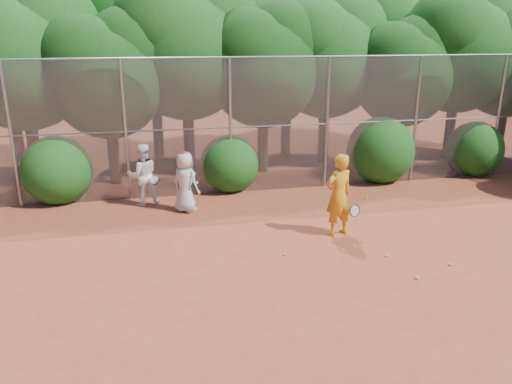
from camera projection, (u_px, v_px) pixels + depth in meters
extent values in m
plane|color=brown|center=(332.00, 279.00, 9.91)|extent=(80.00, 80.00, 0.00)
cylinder|color=gray|center=(11.00, 136.00, 13.44)|extent=(0.09, 0.09, 4.00)
cylinder|color=gray|center=(126.00, 132.00, 14.06)|extent=(0.09, 0.09, 4.00)
cylinder|color=gray|center=(230.00, 127.00, 14.67)|extent=(0.09, 0.09, 4.00)
cylinder|color=gray|center=(327.00, 124.00, 15.29)|extent=(0.09, 0.09, 4.00)
cylinder|color=gray|center=(416.00, 120.00, 15.90)|extent=(0.09, 0.09, 4.00)
cylinder|color=gray|center=(498.00, 117.00, 16.52)|extent=(0.09, 0.09, 4.00)
cylinder|color=gray|center=(264.00, 57.00, 14.26)|extent=(20.00, 0.05, 0.05)
cylinder|color=gray|center=(263.00, 126.00, 14.88)|extent=(20.00, 0.04, 0.04)
cube|color=slate|center=(263.00, 126.00, 14.88)|extent=(20.00, 0.02, 4.00)
cylinder|color=black|center=(33.00, 144.00, 15.99)|extent=(0.38, 0.38, 2.52)
sphere|color=#114511|center=(22.00, 65.00, 15.24)|extent=(4.03, 4.03, 4.03)
sphere|color=#114511|center=(48.00, 30.00, 15.47)|extent=(3.23, 3.23, 3.23)
cylinder|color=black|center=(113.00, 150.00, 15.91)|extent=(0.36, 0.36, 2.17)
sphere|color=black|center=(107.00, 82.00, 15.26)|extent=(3.47, 3.47, 3.47)
sphere|color=black|center=(129.00, 52.00, 15.46)|extent=(2.78, 2.78, 2.78)
sphere|color=black|center=(83.00, 60.00, 14.68)|extent=(2.60, 2.60, 2.60)
cylinder|color=black|center=(189.00, 133.00, 17.27)|extent=(0.39, 0.39, 2.66)
sphere|color=#114511|center=(186.00, 56.00, 16.48)|extent=(4.26, 4.26, 4.26)
sphere|color=#114511|center=(209.00, 22.00, 16.72)|extent=(3.40, 3.40, 3.40)
sphere|color=#114511|center=(162.00, 28.00, 15.77)|extent=(3.19, 3.19, 3.19)
cylinder|color=black|center=(263.00, 139.00, 17.29)|extent=(0.37, 0.37, 2.27)
sphere|color=black|center=(263.00, 73.00, 16.61)|extent=(3.64, 3.64, 3.64)
sphere|color=black|center=(282.00, 45.00, 16.82)|extent=(2.91, 2.91, 2.91)
sphere|color=black|center=(246.00, 51.00, 16.00)|extent=(2.73, 2.73, 2.73)
cylinder|color=black|center=(323.00, 130.00, 18.52)|extent=(0.38, 0.38, 2.45)
sphere|color=#114511|center=(326.00, 63.00, 17.78)|extent=(3.92, 3.92, 3.92)
sphere|color=#114511|center=(344.00, 34.00, 18.01)|extent=(3.14, 3.14, 3.14)
sphere|color=#114511|center=(311.00, 40.00, 17.13)|extent=(2.94, 2.94, 2.94)
cylinder|color=black|center=(398.00, 137.00, 18.15)|extent=(0.36, 0.36, 2.10)
sphere|color=black|center=(403.00, 79.00, 17.52)|extent=(3.36, 3.36, 3.36)
sphere|color=black|center=(417.00, 54.00, 17.72)|extent=(2.69, 2.69, 2.69)
sphere|color=black|center=(392.00, 60.00, 16.96)|extent=(2.52, 2.52, 2.52)
cylinder|color=black|center=(450.00, 124.00, 19.15)|extent=(0.39, 0.39, 2.59)
sphere|color=#114511|center=(459.00, 56.00, 18.37)|extent=(4.14, 4.14, 4.14)
sphere|color=#114511|center=(475.00, 27.00, 18.61)|extent=(3.32, 3.32, 3.32)
sphere|color=#114511|center=(448.00, 33.00, 17.68)|extent=(3.11, 3.11, 3.11)
cylinder|color=black|center=(501.00, 127.00, 19.32)|extent=(0.37, 0.37, 2.31)
sphere|color=black|center=(510.00, 67.00, 18.63)|extent=(3.70, 3.70, 3.70)
sphere|color=black|center=(503.00, 47.00, 18.01)|extent=(2.77, 2.77, 2.77)
cylinder|color=black|center=(16.00, 130.00, 17.91)|extent=(0.39, 0.39, 2.62)
sphere|color=#114511|center=(5.00, 56.00, 17.12)|extent=(4.20, 4.20, 4.20)
sphere|color=#114511|center=(30.00, 24.00, 17.36)|extent=(3.36, 3.36, 3.36)
cylinder|color=black|center=(157.00, 122.00, 19.09)|extent=(0.40, 0.40, 2.80)
sphere|color=#114511|center=(153.00, 47.00, 18.25)|extent=(4.48, 4.48, 4.48)
sphere|color=#114511|center=(175.00, 16.00, 18.51)|extent=(3.58, 3.58, 3.58)
sphere|color=#114511|center=(129.00, 21.00, 17.51)|extent=(3.36, 3.36, 3.36)
cylinder|color=black|center=(286.00, 122.00, 19.79)|extent=(0.38, 0.38, 2.52)
sphere|color=#114511|center=(287.00, 58.00, 19.03)|extent=(4.03, 4.03, 4.03)
sphere|color=#114511|center=(305.00, 30.00, 19.27)|extent=(3.23, 3.23, 3.23)
sphere|color=#114511|center=(271.00, 36.00, 18.36)|extent=(3.02, 3.02, 3.02)
cylinder|color=black|center=(384.00, 114.00, 21.24)|extent=(0.40, 0.40, 2.73)
sphere|color=#114511|center=(389.00, 48.00, 20.42)|extent=(4.37, 4.37, 4.37)
sphere|color=#114511|center=(406.00, 21.00, 20.67)|extent=(3.49, 3.49, 3.49)
sphere|color=#114511|center=(377.00, 26.00, 19.69)|extent=(3.28, 3.28, 3.28)
sphere|color=#114511|center=(57.00, 167.00, 14.23)|extent=(2.00, 2.00, 2.00)
sphere|color=#114511|center=(229.00, 161.00, 15.29)|extent=(1.80, 1.80, 1.80)
sphere|color=#114511|center=(381.00, 147.00, 16.25)|extent=(2.20, 2.20, 2.20)
sphere|color=#114511|center=(475.00, 147.00, 17.01)|extent=(1.90, 1.90, 1.90)
imported|color=orange|center=(338.00, 195.00, 11.79)|extent=(0.84, 0.68, 2.00)
torus|color=black|center=(355.00, 211.00, 11.79)|extent=(0.32, 0.16, 0.30)
cylinder|color=black|center=(349.00, 210.00, 11.98)|extent=(0.10, 0.28, 0.09)
imported|color=silver|center=(185.00, 182.00, 13.42)|extent=(0.95, 0.93, 1.65)
ellipsoid|color=#A71E17|center=(184.00, 154.00, 13.18)|extent=(0.22, 0.22, 0.13)
sphere|color=#C2DA27|center=(197.00, 183.00, 13.28)|extent=(0.07, 0.07, 0.07)
imported|color=white|center=(143.00, 175.00, 13.92)|extent=(0.94, 0.79, 1.75)
torus|color=black|center=(154.00, 180.00, 13.73)|extent=(0.34, 0.28, 0.24)
cylinder|color=black|center=(156.00, 183.00, 13.93)|extent=(0.08, 0.23, 0.21)
sphere|color=#C2DA27|center=(386.00, 255.00, 10.87)|extent=(0.07, 0.07, 0.07)
sphere|color=#C2DA27|center=(402.00, 205.00, 14.00)|extent=(0.07, 0.07, 0.07)
sphere|color=#C2DA27|center=(417.00, 278.00, 9.87)|extent=(0.07, 0.07, 0.07)
sphere|color=#C2DA27|center=(450.00, 264.00, 10.45)|extent=(0.07, 0.07, 0.07)
sphere|color=#C2DA27|center=(285.00, 255.00, 10.91)|extent=(0.07, 0.07, 0.07)
sphere|color=#C2DA27|center=(367.00, 198.00, 14.66)|extent=(0.07, 0.07, 0.07)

